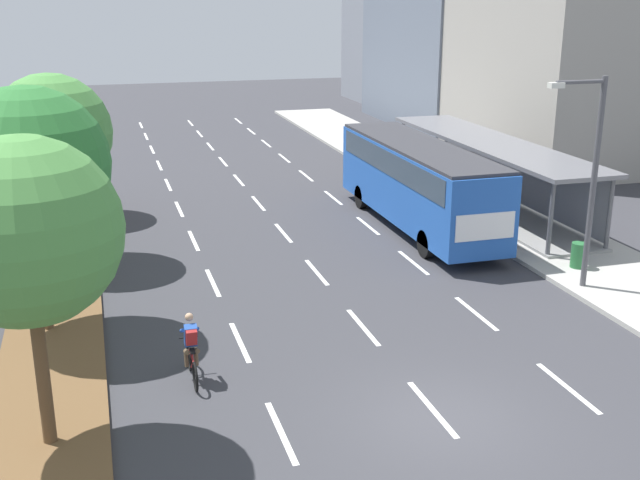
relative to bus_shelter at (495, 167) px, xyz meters
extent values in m
plane|color=#38383D|center=(-9.53, -15.46, -1.86)|extent=(140.00, 140.00, 0.00)
cube|color=brown|center=(-17.83, 4.54, -1.80)|extent=(2.60, 52.00, 0.12)
cube|color=#ADAAA3|center=(-0.28, 4.54, -1.79)|extent=(4.50, 52.00, 0.15)
cube|color=white|center=(-13.03, -14.98, -1.86)|extent=(0.14, 2.58, 0.01)
cube|color=white|center=(-13.03, -10.28, -1.86)|extent=(0.14, 2.58, 0.01)
cube|color=white|center=(-13.03, -5.59, -1.86)|extent=(0.14, 2.58, 0.01)
cube|color=white|center=(-13.03, -0.90, -1.86)|extent=(0.14, 2.58, 0.01)
cube|color=white|center=(-13.03, 3.80, -1.86)|extent=(0.14, 2.58, 0.01)
cube|color=white|center=(-13.03, 8.49, -1.86)|extent=(0.14, 2.58, 0.01)
cube|color=white|center=(-13.03, 13.18, -1.86)|extent=(0.14, 2.58, 0.01)
cube|color=white|center=(-13.03, 17.88, -1.86)|extent=(0.14, 2.58, 0.01)
cube|color=white|center=(-13.03, 22.57, -1.86)|extent=(0.14, 2.58, 0.01)
cube|color=white|center=(-13.03, 27.26, -1.86)|extent=(0.14, 2.58, 0.01)
cube|color=white|center=(-9.53, -14.98, -1.86)|extent=(0.14, 2.58, 0.01)
cube|color=white|center=(-9.53, -10.28, -1.86)|extent=(0.14, 2.58, 0.01)
cube|color=white|center=(-9.53, -5.59, -1.86)|extent=(0.14, 2.58, 0.01)
cube|color=white|center=(-9.53, -0.90, -1.86)|extent=(0.14, 2.58, 0.01)
cube|color=white|center=(-9.53, 3.80, -1.86)|extent=(0.14, 2.58, 0.01)
cube|color=white|center=(-9.53, 8.49, -1.86)|extent=(0.14, 2.58, 0.01)
cube|color=white|center=(-9.53, 13.18, -1.86)|extent=(0.14, 2.58, 0.01)
cube|color=white|center=(-9.53, 17.88, -1.86)|extent=(0.14, 2.58, 0.01)
cube|color=white|center=(-9.53, 22.57, -1.86)|extent=(0.14, 2.58, 0.01)
cube|color=white|center=(-9.53, 27.26, -1.86)|extent=(0.14, 2.58, 0.01)
cube|color=white|center=(-6.03, -14.98, -1.86)|extent=(0.14, 2.58, 0.01)
cube|color=white|center=(-6.03, -10.28, -1.86)|extent=(0.14, 2.58, 0.01)
cube|color=white|center=(-6.03, -5.59, -1.86)|extent=(0.14, 2.58, 0.01)
cube|color=white|center=(-6.03, -0.90, -1.86)|extent=(0.14, 2.58, 0.01)
cube|color=white|center=(-6.03, 3.80, -1.86)|extent=(0.14, 2.58, 0.01)
cube|color=white|center=(-6.03, 8.49, -1.86)|extent=(0.14, 2.58, 0.01)
cube|color=white|center=(-6.03, 13.18, -1.86)|extent=(0.14, 2.58, 0.01)
cube|color=white|center=(-6.03, 17.88, -1.86)|extent=(0.14, 2.58, 0.01)
cube|color=white|center=(-6.03, 22.57, -1.86)|extent=(0.14, 2.58, 0.01)
cube|color=white|center=(-6.03, 27.26, -1.86)|extent=(0.14, 2.58, 0.01)
cube|color=gray|center=(-0.28, 0.00, -1.66)|extent=(2.60, 13.94, 0.10)
cylinder|color=#56565B|center=(-1.46, -6.72, -0.31)|extent=(0.16, 0.16, 2.60)
cylinder|color=#56565B|center=(-1.46, 6.72, -0.31)|extent=(0.16, 0.16, 2.60)
cylinder|color=#56565B|center=(0.90, -6.72, -0.31)|extent=(0.16, 0.16, 2.60)
cylinder|color=#56565B|center=(0.90, 6.72, -0.31)|extent=(0.16, 0.16, 2.60)
cube|color=gray|center=(0.96, 0.00, -0.31)|extent=(0.10, 13.25, 2.34)
cube|color=slate|center=(-0.28, 0.00, 1.07)|extent=(2.90, 14.34, 0.16)
cube|color=#2356B2|center=(-4.28, -1.69, -0.01)|extent=(2.50, 11.20, 2.80)
cube|color=#2D3D4C|center=(-4.28, -1.69, 0.84)|extent=(2.54, 10.30, 0.90)
cube|color=#333338|center=(-4.28, -1.69, 1.45)|extent=(2.45, 10.98, 0.12)
cube|color=#2D3D4C|center=(-4.28, 3.93, 0.34)|extent=(2.25, 0.06, 1.54)
cube|color=white|center=(-4.28, -7.31, -0.21)|extent=(2.12, 0.04, 0.90)
cylinder|color=black|center=(-5.38, 1.78, -1.36)|extent=(0.30, 1.00, 1.00)
cylinder|color=black|center=(-3.18, 1.78, -1.36)|extent=(0.30, 1.00, 1.00)
cylinder|color=black|center=(-5.38, -5.17, -1.36)|extent=(0.30, 1.00, 1.00)
cylinder|color=black|center=(-3.18, -5.17, -1.36)|extent=(0.30, 1.00, 1.00)
torus|color=black|center=(-14.53, -11.54, -1.50)|extent=(0.06, 0.72, 0.72)
torus|color=black|center=(-14.53, -12.64, -1.50)|extent=(0.06, 0.72, 0.72)
cylinder|color=maroon|center=(-14.53, -12.09, -1.22)|extent=(0.05, 0.94, 0.05)
cylinder|color=maroon|center=(-14.53, -12.19, -1.40)|extent=(0.05, 0.57, 0.42)
cylinder|color=maroon|center=(-14.53, -12.29, -1.20)|extent=(0.04, 0.04, 0.40)
cube|color=black|center=(-14.53, -12.29, -1.00)|extent=(0.12, 0.24, 0.06)
cylinder|color=black|center=(-14.53, -11.59, -0.95)|extent=(0.46, 0.04, 0.04)
cube|color=#234CA8|center=(-14.53, -12.11, -0.67)|extent=(0.30, 0.36, 0.59)
cube|color=#A82323|center=(-14.53, -12.27, -0.65)|extent=(0.26, 0.26, 0.42)
sphere|color=tan|center=(-14.53, -11.99, -0.25)|extent=(0.20, 0.20, 0.20)
cylinder|color=brown|center=(-14.65, -12.14, -1.07)|extent=(0.12, 0.42, 0.25)
cylinder|color=brown|center=(-14.65, -11.97, -1.33)|extent=(0.10, 0.17, 0.41)
cylinder|color=brown|center=(-14.41, -12.14, -1.07)|extent=(0.12, 0.42, 0.25)
cylinder|color=brown|center=(-14.41, -11.97, -1.33)|extent=(0.10, 0.17, 0.41)
cylinder|color=#234CA8|center=(-14.70, -11.89, -0.62)|extent=(0.09, 0.47, 0.28)
cylinder|color=#234CA8|center=(-14.36, -11.89, -0.62)|extent=(0.09, 0.47, 0.28)
cylinder|color=brown|center=(-17.72, -14.15, -0.18)|extent=(0.28, 0.28, 3.13)
sphere|color=#4C8E42|center=(-17.72, -14.15, 2.77)|extent=(3.70, 3.70, 3.70)
cylinder|color=brown|center=(-17.98, -8.12, -0.23)|extent=(0.28, 0.28, 3.03)
sphere|color=#2D7533|center=(-17.98, -8.12, 2.83)|extent=(4.12, 4.12, 4.12)
cylinder|color=brown|center=(-17.66, -2.10, -0.29)|extent=(0.28, 0.28, 2.91)
sphere|color=#4C8E42|center=(-17.66, -2.10, 2.65)|extent=(3.95, 3.95, 3.95)
cylinder|color=brown|center=(-17.65, 3.92, -0.62)|extent=(0.28, 0.28, 2.25)
sphere|color=brown|center=(-17.65, 3.92, 1.90)|extent=(3.72, 3.72, 3.72)
cylinder|color=#4C4C51|center=(-1.93, -9.51, 1.54)|extent=(0.18, 0.18, 6.50)
cylinder|color=#4C4C51|center=(-2.73, -9.51, 4.64)|extent=(1.60, 0.12, 0.12)
cube|color=silver|center=(-3.53, -9.51, 4.57)|extent=(0.44, 0.24, 0.16)
cylinder|color=#286B38|center=(-1.08, -7.97, -1.29)|extent=(0.52, 0.52, 0.85)
cube|color=gray|center=(11.08, 32.47, 5.71)|extent=(10.69, 13.57, 15.16)
camera|label=1|loc=(-16.34, -29.23, 7.07)|focal=43.78mm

